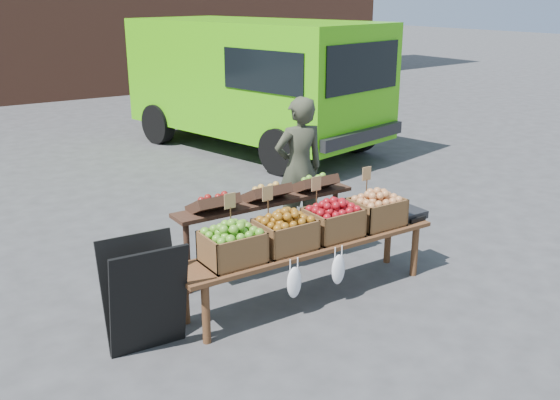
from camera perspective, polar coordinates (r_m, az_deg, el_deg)
ground at (r=6.41m, az=4.60°, el=-7.51°), size 80.00×80.00×0.00m
delivery_van at (r=11.75m, az=-2.37°, el=10.40°), size 3.53×5.64×2.34m
vendor at (r=7.29m, az=1.76°, el=2.89°), size 0.67×0.49×1.69m
chalkboard_sign at (r=5.19m, az=-12.27°, el=-8.54°), size 0.65×0.38×0.95m
back_table at (r=6.43m, az=-1.27°, el=-2.32°), size 2.10×0.44×1.04m
display_bench at (r=5.98m, az=2.67°, el=-6.41°), size 2.70×0.56×0.57m
crate_golden_apples at (r=5.40m, az=-4.38°, el=-4.32°), size 0.50×0.40×0.28m
crate_russet_pears at (r=5.67m, az=0.48°, el=-3.15°), size 0.50×0.40×0.28m
crate_red_apples at (r=5.97m, az=4.86°, el=-2.07°), size 0.50×0.40×0.28m
crate_green_apples at (r=6.31m, az=8.79°, el=-1.10°), size 0.50×0.40×0.28m
weighing_scale at (r=6.62m, az=11.48°, el=-1.23°), size 0.34×0.30×0.08m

